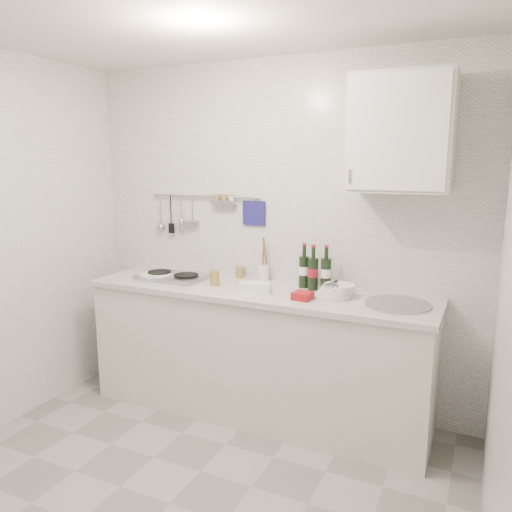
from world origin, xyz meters
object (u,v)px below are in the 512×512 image
at_px(plate_stack_hob, 155,276).
at_px(wall_cabinet, 402,134).
at_px(plate_stack_sink, 336,291).
at_px(utensil_crock, 264,271).
at_px(wine_bottles, 314,267).

bearing_deg(plate_stack_hob, wall_cabinet, 5.67).
height_order(wall_cabinet, plate_stack_sink, wall_cabinet).
xyz_separation_m(plate_stack_sink, utensil_crock, (-0.61, 0.21, 0.03)).
distance_m(plate_stack_sink, wine_bottles, 0.26).
bearing_deg(wine_bottles, plate_stack_hob, -170.08).
distance_m(wall_cabinet, wine_bottles, 1.03).
xyz_separation_m(plate_stack_hob, wine_bottles, (1.18, 0.21, 0.14)).
height_order(plate_stack_hob, utensil_crock, utensil_crock).
relative_size(plate_stack_hob, wine_bottles, 0.84).
height_order(plate_stack_hob, plate_stack_sink, plate_stack_sink).
xyz_separation_m(plate_stack_hob, plate_stack_sink, (1.38, 0.07, 0.02)).
bearing_deg(plate_stack_hob, wine_bottles, 9.92).
distance_m(wall_cabinet, plate_stack_hob, 2.01).
bearing_deg(plate_stack_sink, utensil_crock, 160.99).
distance_m(plate_stack_hob, plate_stack_sink, 1.38).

